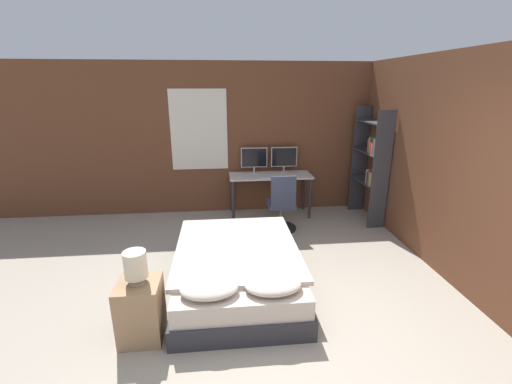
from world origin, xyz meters
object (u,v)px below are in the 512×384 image
object	(u,v)px
bedside_lamp	(135,265)
keyboard	(272,177)
monitor_left	(254,159)
bookshelf	(373,161)
monitor_right	(284,158)
computer_mouse	(288,176)
nightstand	(141,310)
desk	(270,180)
office_chair	(281,209)
bed	(238,269)

from	to	relation	value
bedside_lamp	keyboard	world-z (taller)	bedside_lamp
monitor_left	keyboard	world-z (taller)	monitor_left
bookshelf	monitor_right	bearing A→B (deg)	156.52
computer_mouse	keyboard	bearing A→B (deg)	180.00
nightstand	bedside_lamp	xyz separation A→B (m)	(0.00, -0.00, 0.48)
nightstand	desk	size ratio (longest dim) A/B	0.40
keyboard	monitor_left	bearing A→B (deg)	127.26
office_chair	bookshelf	size ratio (longest dim) A/B	0.49
desk	office_chair	bearing A→B (deg)	-83.39
computer_mouse	office_chair	world-z (taller)	office_chair
desk	nightstand	bearing A→B (deg)	-118.58
desk	office_chair	xyz separation A→B (m)	(0.08, -0.72, -0.29)
desk	bookshelf	distance (m)	1.78
bedside_lamp	desk	size ratio (longest dim) A/B	0.22
bed	bedside_lamp	bearing A→B (deg)	-142.02
monitor_left	office_chair	size ratio (longest dim) A/B	0.49
computer_mouse	bedside_lamp	bearing A→B (deg)	-124.07
keyboard	computer_mouse	size ratio (longest dim) A/B	5.45
bedside_lamp	computer_mouse	distance (m)	3.47
bookshelf	monitor_left	bearing A→B (deg)	162.65
nightstand	bookshelf	xyz separation A→B (m)	(3.34, 2.62, 0.78)
nightstand	office_chair	size ratio (longest dim) A/B	0.61
desk	bookshelf	world-z (taller)	bookshelf
desk	monitor_right	xyz separation A→B (m)	(0.27, 0.18, 0.36)
bed	computer_mouse	world-z (taller)	computer_mouse
monitor_right	bedside_lamp	bearing A→B (deg)	-120.92
bed	nightstand	size ratio (longest dim) A/B	3.50
keyboard	computer_mouse	xyz separation A→B (m)	(0.28, 0.00, 0.01)
nightstand	desk	bearing A→B (deg)	61.42
monitor_left	computer_mouse	xyz separation A→B (m)	(0.56, -0.36, -0.24)
monitor_right	bookshelf	xyz separation A→B (m)	(1.41, -0.61, 0.04)
nightstand	bedside_lamp	size ratio (longest dim) A/B	1.85
nightstand	computer_mouse	xyz separation A→B (m)	(1.94, 2.87, 0.49)
desk	monitor_right	distance (m)	0.49
monitor_left	bedside_lamp	bearing A→B (deg)	-113.23
monitor_left	monitor_right	bearing A→B (deg)	0.00
bed	bookshelf	world-z (taller)	bookshelf
bed	office_chair	bearing A→B (deg)	63.44
monitor_right	computer_mouse	distance (m)	0.44
computer_mouse	office_chair	xyz separation A→B (m)	(-0.20, -0.54, -0.41)
keyboard	bedside_lamp	bearing A→B (deg)	-120.05
bed	office_chair	xyz separation A→B (m)	(0.80, 1.59, 0.14)
bed	computer_mouse	bearing A→B (deg)	64.98
bedside_lamp	bookshelf	distance (m)	4.26
bedside_lamp	bookshelf	world-z (taller)	bookshelf
bed	monitor_left	bearing A→B (deg)	79.99
desk	monitor_right	size ratio (longest dim) A/B	3.08
bed	monitor_right	size ratio (longest dim) A/B	4.29
monitor_left	monitor_right	distance (m)	0.55
monitor_left	bookshelf	size ratio (longest dim) A/B	0.24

